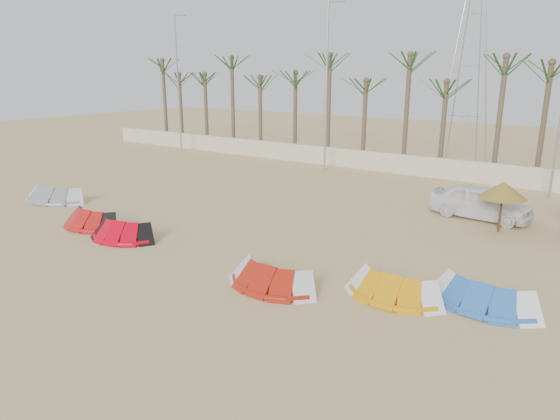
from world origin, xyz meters
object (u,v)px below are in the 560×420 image
Objects in this scene: kite_red_left at (95,217)px; kite_orange at (397,284)px; kite_blue at (485,292)px; kite_red_right at (276,274)px; car at (481,202)px; kite_grey at (58,193)px; parasol_left at (503,190)px; kite_red_mid at (127,229)px.

kite_red_left and kite_orange have the same top height.
kite_blue is (2.34, 0.98, 0.00)m from kite_orange.
car reaches higher than kite_red_right.
kite_grey is 1.27× the size of kite_orange.
parasol_left is (-1.22, 7.60, 1.43)m from kite_blue.
kite_red_left and kite_blue have the same top height.
kite_orange is (19.30, -0.82, -0.00)m from kite_grey.
kite_red_right is 1.43× the size of parasol_left.
kite_red_right is (7.71, -0.31, 0.00)m from kite_red_mid.
kite_grey is 1.21× the size of kite_red_right.
kite_blue is at bearing 6.53° from kite_red_left.
kite_red_mid is 0.96× the size of kite_blue.
kite_red_right is at bearing -157.23° from kite_orange.
kite_red_left is at bearing -147.63° from parasol_left.
kite_red_left is 17.70m from parasol_left.
kite_orange is 1.36× the size of parasol_left.
parasol_left reaches higher than kite_blue.
kite_red_mid is at bearing -6.44° from kite_red_left.
kite_grey and kite_red_right have the same top height.
kite_grey is 8.33m from kite_red_mid.
kite_red_mid and kite_orange have the same top height.
kite_blue is 7.83m from parasol_left.
kite_red_mid is at bearing -13.72° from kite_grey.
kite_red_left and kite_red_right have the same top height.
kite_orange is (11.20, 1.16, 0.00)m from kite_red_mid.
kite_red_right is 11.15m from parasol_left.
parasol_left is (4.61, 10.04, 1.43)m from kite_red_right.
parasol_left is at bearing 82.55° from kite_orange.
kite_grey is 19.31m from kite_orange.
parasol_left is (12.33, 9.74, 1.43)m from kite_red_mid.
car is (13.69, 11.09, 0.37)m from kite_red_left.
kite_orange is (3.49, 1.47, -0.00)m from kite_red_right.
kite_grey is 15.97m from kite_red_right.
parasol_left reaches higher than kite_orange.
car is at bearing 126.21° from parasol_left.
kite_orange is 0.65× the size of car.
kite_grey is at bearing 166.28° from kite_red_mid.
kite_red_right is at bearing -2.29° from kite_red_mid.
kite_blue is at bearing 8.96° from kite_red_mid.
kite_grey is 21.89m from parasol_left.
kite_red_mid is 0.69× the size of car.
car reaches higher than kite_grey.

